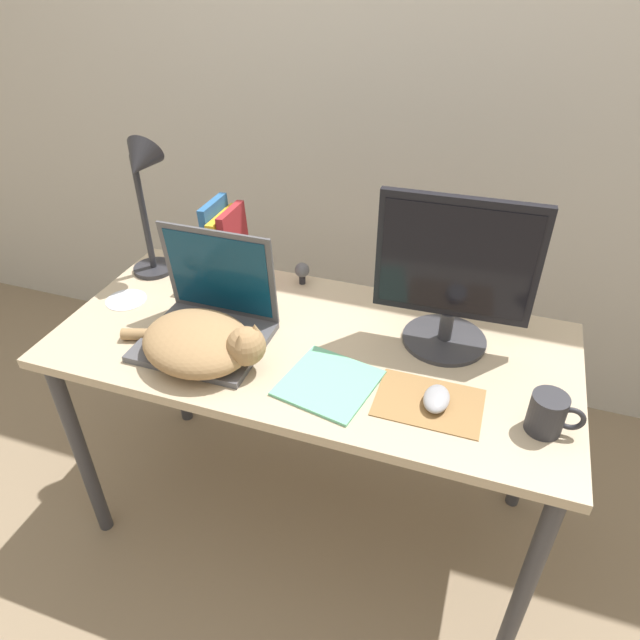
# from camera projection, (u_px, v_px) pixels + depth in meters

# --- Properties ---
(ground_plane) EXTENTS (12.00, 12.00, 0.00)m
(ground_plane) POSITION_uv_depth(u_px,v_px,m) (278.00, 599.00, 1.72)
(ground_plane) COLOR #847056
(wall_back) EXTENTS (8.00, 0.05, 2.60)m
(wall_back) POSITION_uv_depth(u_px,v_px,m) (399.00, 59.00, 1.91)
(wall_back) COLOR #BCB7AD
(wall_back) RESTS_ON ground_plane
(desk) EXTENTS (1.40, 0.65, 0.75)m
(desk) POSITION_uv_depth(u_px,v_px,m) (312.00, 365.00, 1.59)
(desk) COLOR tan
(desk) RESTS_ON ground_plane
(laptop) EXTENTS (0.32, 0.28, 0.29)m
(laptop) POSITION_uv_depth(u_px,v_px,m) (209.00, 320.00, 1.53)
(laptop) COLOR #4C4C51
(laptop) RESTS_ON desk
(cat) EXTENTS (0.43, 0.33, 0.13)m
(cat) POSITION_uv_depth(u_px,v_px,m) (202.00, 342.00, 1.45)
(cat) COLOR #99754C
(cat) RESTS_ON desk
(external_monitor) EXTENTS (0.40, 0.22, 0.42)m
(external_monitor) POSITION_uv_depth(u_px,v_px,m) (454.00, 275.00, 1.42)
(external_monitor) COLOR #333338
(external_monitor) RESTS_ON desk
(mousepad) EXTENTS (0.25, 0.17, 0.00)m
(mousepad) POSITION_uv_depth(u_px,v_px,m) (429.00, 402.00, 1.34)
(mousepad) COLOR olive
(mousepad) RESTS_ON desk
(computer_mouse) EXTENTS (0.06, 0.10, 0.03)m
(computer_mouse) POSITION_uv_depth(u_px,v_px,m) (436.00, 399.00, 1.33)
(computer_mouse) COLOR #99999E
(computer_mouse) RESTS_ON mousepad
(book_row) EXTENTS (0.09, 0.17, 0.25)m
(book_row) POSITION_uv_depth(u_px,v_px,m) (226.00, 245.00, 1.75)
(book_row) COLOR #285B93
(book_row) RESTS_ON desk
(desk_lamp) EXTENTS (0.17, 0.17, 0.45)m
(desk_lamp) POSITION_uv_depth(u_px,v_px,m) (142.00, 186.00, 1.65)
(desk_lamp) COLOR #28282D
(desk_lamp) RESTS_ON desk
(notepad) EXTENTS (0.25, 0.25, 0.01)m
(notepad) POSITION_uv_depth(u_px,v_px,m) (329.00, 383.00, 1.40)
(notepad) COLOR #6BBC93
(notepad) RESTS_ON desk
(webcam) EXTENTS (0.05, 0.05, 0.07)m
(webcam) POSITION_uv_depth(u_px,v_px,m) (302.00, 271.00, 1.76)
(webcam) COLOR #232328
(webcam) RESTS_ON desk
(mug) EXTENTS (0.12, 0.08, 0.10)m
(mug) POSITION_uv_depth(u_px,v_px,m) (548.00, 414.00, 1.25)
(mug) COLOR #28282D
(mug) RESTS_ON desk
(cd_disc) EXTENTS (0.12, 0.12, 0.00)m
(cd_disc) POSITION_uv_depth(u_px,v_px,m) (126.00, 300.00, 1.71)
(cd_disc) COLOR silver
(cd_disc) RESTS_ON desk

